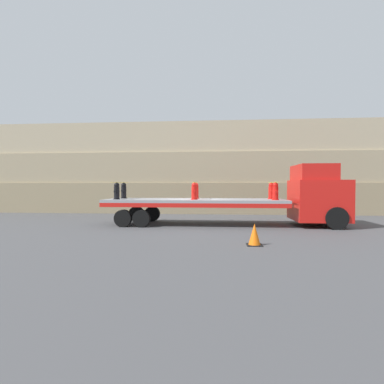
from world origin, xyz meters
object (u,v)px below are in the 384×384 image
(fire_hydrant_black_far_0, at_px, (124,191))
(fire_hydrant_red_far_1, at_px, (196,191))
(truck_cab, at_px, (319,195))
(fire_hydrant_red_near_1, at_px, (194,191))
(fire_hydrant_black_near_0, at_px, (117,191))
(flatbed_trailer, at_px, (184,204))
(fire_hydrant_red_near_2, at_px, (275,191))
(traffic_cone, at_px, (254,235))
(fire_hydrant_red_far_2, at_px, (271,191))

(fire_hydrant_black_far_0, bearing_deg, fire_hydrant_red_far_1, 0.00)
(truck_cab, bearing_deg, fire_hydrant_red_near_1, -174.74)
(fire_hydrant_black_near_0, relative_size, fire_hydrant_red_near_1, 1.00)
(flatbed_trailer, distance_m, fire_hydrant_red_far_1, 1.02)
(truck_cab, distance_m, fire_hydrant_red_near_2, 2.27)
(fire_hydrant_red_near_2, xyz_separation_m, traffic_cone, (-1.51, -4.48, -1.33))
(fire_hydrant_red_near_1, xyz_separation_m, traffic_cone, (2.34, -4.48, -1.33))
(fire_hydrant_black_near_0, xyz_separation_m, fire_hydrant_black_far_0, (0.00, 1.11, 0.00))
(flatbed_trailer, xyz_separation_m, traffic_cone, (2.90, -5.04, -0.69))
(fire_hydrant_black_near_0, distance_m, fire_hydrant_red_far_1, 4.01)
(fire_hydrant_red_far_2, bearing_deg, flatbed_trailer, -172.81)
(fire_hydrant_red_far_1, bearing_deg, flatbed_trailer, -135.23)
(truck_cab, height_order, fire_hydrant_black_far_0, truck_cab)
(fire_hydrant_red_near_1, bearing_deg, fire_hydrant_black_near_0, 180.00)
(fire_hydrant_red_near_2, bearing_deg, fire_hydrant_red_far_2, 90.00)
(fire_hydrant_red_near_1, relative_size, fire_hydrant_red_far_1, 1.00)
(flatbed_trailer, xyz_separation_m, fire_hydrant_red_far_2, (4.41, 0.56, 0.64))
(fire_hydrant_red_near_1, distance_m, traffic_cone, 5.23)
(truck_cab, bearing_deg, flatbed_trailer, 180.00)
(fire_hydrant_red_near_1, bearing_deg, fire_hydrant_red_far_1, 90.00)
(traffic_cone, bearing_deg, fire_hydrant_red_near_1, 117.55)
(fire_hydrant_red_near_2, relative_size, traffic_cone, 1.15)
(fire_hydrant_black_near_0, bearing_deg, flatbed_trailer, 9.61)
(truck_cab, relative_size, flatbed_trailer, 0.33)
(fire_hydrant_red_far_1, xyz_separation_m, fire_hydrant_red_far_2, (3.85, 0.00, 0.00))
(truck_cab, distance_m, fire_hydrant_black_near_0, 9.92)
(traffic_cone, bearing_deg, fire_hydrant_red_near_2, 71.34)
(truck_cab, distance_m, fire_hydrant_red_near_1, 6.08)
(fire_hydrant_black_far_0, bearing_deg, truck_cab, -3.22)
(flatbed_trailer, distance_m, fire_hydrant_red_far_2, 4.49)
(fire_hydrant_black_far_0, xyz_separation_m, fire_hydrant_red_far_1, (3.85, 0.00, 0.00))
(truck_cab, xyz_separation_m, traffic_cone, (-3.71, -5.04, -1.14))
(fire_hydrant_red_far_1, bearing_deg, fire_hydrant_red_far_2, 0.00)
(traffic_cone, bearing_deg, fire_hydrant_black_far_0, 137.89)
(fire_hydrant_red_far_1, height_order, fire_hydrant_red_far_2, same)
(fire_hydrant_red_far_1, xyz_separation_m, fire_hydrant_red_near_2, (3.85, -1.11, 0.00))
(traffic_cone, bearing_deg, fire_hydrant_red_far_1, 112.68)
(fire_hydrant_red_near_2, height_order, fire_hydrant_red_far_2, same)
(fire_hydrant_black_far_0, height_order, fire_hydrant_red_near_2, same)
(fire_hydrant_black_near_0, xyz_separation_m, fire_hydrant_red_far_1, (3.85, 1.11, 0.00))
(fire_hydrant_black_near_0, distance_m, traffic_cone, 7.76)
(truck_cab, bearing_deg, fire_hydrant_black_near_0, -176.78)
(truck_cab, xyz_separation_m, fire_hydrant_red_far_2, (-2.20, 0.56, 0.18))
(fire_hydrant_black_far_0, distance_m, fire_hydrant_red_near_1, 4.01)
(fire_hydrant_red_far_1, bearing_deg, fire_hydrant_red_near_1, -90.00)
(flatbed_trailer, height_order, fire_hydrant_red_far_2, fire_hydrant_red_far_2)
(fire_hydrant_black_near_0, relative_size, fire_hydrant_red_near_2, 1.00)
(fire_hydrant_red_near_2, bearing_deg, fire_hydrant_black_far_0, 171.77)
(fire_hydrant_black_far_0, relative_size, fire_hydrant_red_far_1, 1.00)
(fire_hydrant_red_far_2, distance_m, traffic_cone, 5.95)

